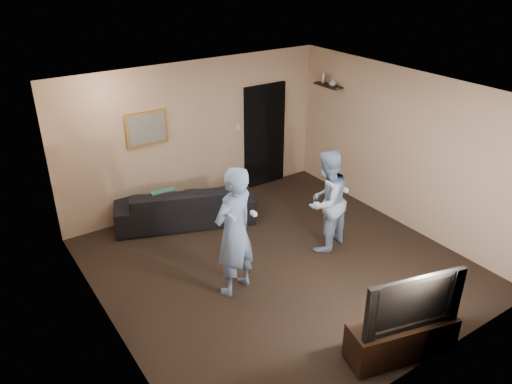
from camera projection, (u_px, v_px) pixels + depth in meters
ground at (278, 265)px, 7.46m from camera, size 5.00×5.00×0.00m
ceiling at (282, 94)px, 6.30m from camera, size 5.00×5.00×0.04m
wall_back at (196, 135)px, 8.74m from camera, size 5.00×0.04×2.60m
wall_front at (427, 276)px, 5.02m from camera, size 5.00×0.04×2.60m
wall_left at (102, 240)px, 5.63m from camera, size 0.04×5.00×2.60m
wall_right at (404, 150)px, 8.12m from camera, size 0.04×5.00×2.60m
sofa at (184, 203)px, 8.51m from camera, size 2.48×1.66×0.68m
throw_pillow at (164, 201)px, 8.27m from camera, size 0.41×0.17×0.40m
painting_frame at (146, 129)px, 8.14m from camera, size 0.72×0.05×0.57m
painting_canvas at (147, 129)px, 8.12m from camera, size 0.62×0.01×0.47m
doorway at (265, 136)px, 9.57m from camera, size 0.90×0.06×2.00m
light_switch at (238, 127)px, 9.14m from camera, size 0.08×0.02×0.12m
wall_shelf at (328, 85)px, 9.10m from camera, size 0.20×0.60×0.03m
shelf_vase at (333, 82)px, 8.98m from camera, size 0.15×0.15×0.14m
shelf_figurine at (323, 78)px, 9.17m from camera, size 0.06×0.06×0.18m
tv_console at (401, 337)px, 5.73m from camera, size 1.34×0.71×0.46m
television at (408, 297)px, 5.47m from camera, size 1.20×0.45×0.69m
wii_player_left at (234, 232)px, 6.53m from camera, size 0.77×0.62×1.84m
wii_player_right at (326, 201)px, 7.56m from camera, size 0.93×0.81×1.62m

